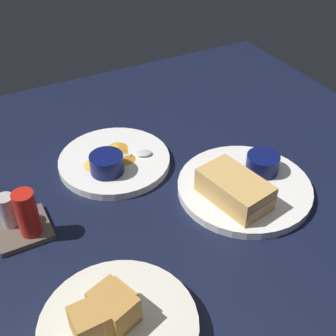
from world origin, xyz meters
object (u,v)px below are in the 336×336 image
plate_sandwich_main (244,188)px  plate_chips_companion (115,161)px  spoon_by_dark_ramekin (255,185)px  ramekin_light_gravy (107,163)px  spoon_by_gravy_ramekin (138,154)px  ramekin_dark_sauce (263,163)px  condiment_caddy (21,218)px  bread_basket_rear (117,326)px  sandwich_half_near (234,189)px

plate_sandwich_main → plate_chips_companion: same height
spoon_by_dark_ramekin → ramekin_light_gravy: ramekin_light_gravy is taller
plate_chips_companion → ramekin_light_gravy: 5.24cm
spoon_by_gravy_ramekin → ramekin_dark_sauce: bearing=-129.4°
plate_sandwich_main → condiment_caddy: (8.73, 39.56, 2.61)cm
ramekin_dark_sauce → spoon_by_gravy_ramekin: size_ratio=0.65×
bread_basket_rear → condiment_caddy: 26.25cm
spoon_by_dark_ramekin → spoon_by_gravy_ramekin: (19.28, 15.34, 0.00)cm
ramekin_light_gravy → bread_basket_rear: size_ratio=0.30×
sandwich_half_near → spoon_by_dark_ramekin: bearing=-81.2°
spoon_by_dark_ramekin → ramekin_light_gravy: size_ratio=1.29×
spoon_by_dark_ramekin → plate_chips_companion: 28.84cm
sandwich_half_near → condiment_caddy: bearing=72.6°
sandwich_half_near → spoon_by_dark_ramekin: (0.87, -5.59, -2.04)cm
condiment_caddy → ramekin_light_gravy: bearing=-68.3°
bread_basket_rear → ramekin_light_gravy: bearing=-19.7°
spoon_by_gravy_ramekin → condiment_caddy: bearing=109.6°
spoon_by_dark_ramekin → ramekin_light_gravy: bearing=52.6°
spoon_by_dark_ramekin → ramekin_light_gravy: 28.71cm
plate_chips_companion → condiment_caddy: (-10.62, 20.99, 2.61)cm
ramekin_dark_sauce → spoon_by_gravy_ramekin: 25.09cm
ramekin_dark_sauce → condiment_caddy: bearing=81.4°
plate_chips_companion → spoon_by_gravy_ramekin: (-1.53, -4.59, 1.16)cm
ramekin_dark_sauce → bread_basket_rear: size_ratio=0.29×
spoon_by_dark_ramekin → condiment_caddy: 42.20cm
spoon_by_dark_ramekin → bread_basket_rear: 37.67cm
sandwich_half_near → ramekin_dark_sauce: (4.26, -9.60, -0.46)cm
sandwich_half_near → condiment_caddy: size_ratio=1.51×
ramekin_dark_sauce → ramekin_light_gravy: 30.22cm
ramekin_dark_sauce → spoon_by_dark_ramekin: bearing=130.2°
plate_chips_companion → condiment_caddy: 23.67cm
spoon_by_dark_ramekin → condiment_caddy: (10.19, 40.93, 1.44)cm
ramekin_light_gravy → bread_basket_rear: 34.69cm
spoon_by_gravy_ramekin → condiment_caddy: 27.19cm
spoon_by_gravy_ramekin → condiment_caddy: condiment_caddy is taller
sandwich_half_near → bread_basket_rear: bread_basket_rear is taller
plate_sandwich_main → plate_chips_companion: 26.82cm
sandwich_half_near → spoon_by_dark_ramekin: sandwich_half_near is taller
ramekin_dark_sauce → spoon_by_dark_ramekin: 5.48cm
spoon_by_dark_ramekin → ramekin_light_gravy: (17.41, 22.77, 1.64)cm
spoon_by_dark_ramekin → plate_sandwich_main: bearing=43.2°
sandwich_half_near → condiment_caddy: 37.03cm
sandwich_half_near → ramekin_light_gravy: 25.09cm
ramekin_dark_sauce → condiment_caddy: size_ratio=0.67×
spoon_by_dark_ramekin → bread_basket_rear: bearing=113.8°
spoon_by_gravy_ramekin → plate_sandwich_main: bearing=-141.9°
spoon_by_dark_ramekin → bread_basket_rear: (-15.23, 34.45, 0.30)cm
ramekin_dark_sauce → ramekin_light_gravy: size_ratio=0.97×
plate_sandwich_main → sandwich_half_near: bearing=118.8°
ramekin_dark_sauce → plate_chips_companion: (17.42, 23.94, -2.74)cm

